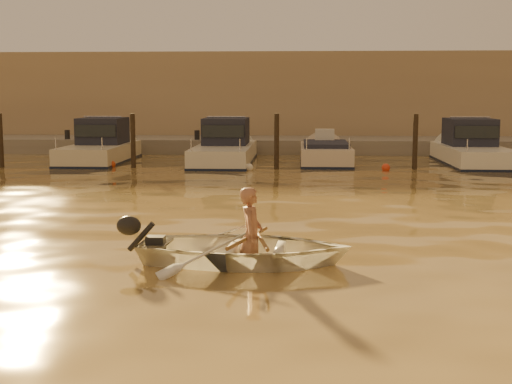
# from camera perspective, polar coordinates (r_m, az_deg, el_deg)

# --- Properties ---
(ground_plane) EXTENTS (160.00, 160.00, 0.00)m
(ground_plane) POSITION_cam_1_polar(r_m,az_deg,el_deg) (12.46, 0.65, -4.75)
(ground_plane) COLOR olive
(ground_plane) RESTS_ON ground
(dinghy) EXTENTS (3.56, 2.64, 0.71)m
(dinghy) POSITION_cam_1_polar(r_m,az_deg,el_deg) (11.55, -0.88, -4.58)
(dinghy) COLOR silver
(dinghy) RESTS_ON ground_plane
(person) EXTENTS (0.40, 0.58, 1.54)m
(person) POSITION_cam_1_polar(r_m,az_deg,el_deg) (11.49, -0.38, -3.44)
(person) COLOR #9D654E
(person) RESTS_ON dinghy
(outboard_motor) EXTENTS (0.92, 0.45, 0.70)m
(outboard_motor) POSITION_cam_1_polar(r_m,az_deg,el_deg) (11.82, -8.12, -4.13)
(outboard_motor) COLOR black
(outboard_motor) RESTS_ON dinghy
(oar_port) EXTENTS (0.38, 2.09, 0.13)m
(oar_port) POSITION_cam_1_polar(r_m,az_deg,el_deg) (11.48, 0.36, -3.70)
(oar_port) COLOR brown
(oar_port) RESTS_ON dinghy
(oar_starboard) EXTENTS (0.54, 2.06, 0.13)m
(oar_starboard) POSITION_cam_1_polar(r_m,az_deg,el_deg) (11.50, -0.63, -3.68)
(oar_starboard) COLOR brown
(oar_starboard) RESTS_ON dinghy
(moored_boat_1) EXTENTS (2.14, 6.41, 1.75)m
(moored_boat_1) POSITION_cam_1_polar(r_m,az_deg,el_deg) (29.33, -12.41, 3.59)
(moored_boat_1) COLOR beige
(moored_boat_1) RESTS_ON ground_plane
(moored_boat_2) EXTENTS (2.17, 7.31, 1.75)m
(moored_boat_2) POSITION_cam_1_polar(r_m,az_deg,el_deg) (28.38, -2.53, 3.63)
(moored_boat_2) COLOR silver
(moored_boat_2) RESTS_ON ground_plane
(moored_boat_3) EXTENTS (1.92, 5.61, 0.95)m
(moored_boat_3) POSITION_cam_1_polar(r_m,az_deg,el_deg) (28.28, 5.56, 2.77)
(moored_boat_3) COLOR beige
(moored_boat_3) RESTS_ON ground_plane
(moored_boat_4) EXTENTS (2.18, 6.75, 1.75)m
(moored_boat_4) POSITION_cam_1_polar(r_m,az_deg,el_deg) (29.03, 16.93, 3.39)
(moored_boat_4) COLOR white
(moored_boat_4) RESTS_ON ground_plane
(piling_0) EXTENTS (0.18, 0.18, 2.20)m
(piling_0) POSITION_cam_1_polar(r_m,az_deg,el_deg) (28.27, -19.74, 3.72)
(piling_0) COLOR #2D2319
(piling_0) RESTS_ON ground_plane
(piling_1) EXTENTS (0.18, 0.18, 2.20)m
(piling_1) POSITION_cam_1_polar(r_m,az_deg,el_deg) (26.71, -9.81, 3.85)
(piling_1) COLOR #2D2319
(piling_1) RESTS_ON ground_plane
(piling_2) EXTENTS (0.18, 0.18, 2.20)m
(piling_2) POSITION_cam_1_polar(r_m,az_deg,el_deg) (26.02, 1.66, 3.86)
(piling_2) COLOR #2D2319
(piling_2) RESTS_ON ground_plane
(piling_3) EXTENTS (0.18, 0.18, 2.20)m
(piling_3) POSITION_cam_1_polar(r_m,az_deg,el_deg) (26.35, 12.61, 3.72)
(piling_3) COLOR #2D2319
(piling_3) RESTS_ON ground_plane
(fender_b) EXTENTS (0.30, 0.30, 0.30)m
(fender_b) POSITION_cam_1_polar(r_m,az_deg,el_deg) (27.07, -11.48, 2.16)
(fender_b) COLOR #C93F17
(fender_b) RESTS_ON ground_plane
(fender_c) EXTENTS (0.30, 0.30, 0.30)m
(fender_c) POSITION_cam_1_polar(r_m,az_deg,el_deg) (25.50, -0.57, 1.97)
(fender_c) COLOR white
(fender_c) RESTS_ON ground_plane
(fender_d) EXTENTS (0.30, 0.30, 0.30)m
(fender_d) POSITION_cam_1_polar(r_m,az_deg,el_deg) (25.84, 10.35, 1.92)
(fender_d) COLOR red
(fender_d) RESTS_ON ground_plane
(quay) EXTENTS (52.00, 4.00, 1.00)m
(quay) POSITION_cam_1_polar(r_m,az_deg,el_deg) (33.75, 2.39, 3.50)
(quay) COLOR gray
(quay) RESTS_ON ground_plane
(waterfront_building) EXTENTS (46.00, 7.00, 4.80)m
(waterfront_building) POSITION_cam_1_polar(r_m,az_deg,el_deg) (39.15, 2.55, 7.40)
(waterfront_building) COLOR #9E8466
(waterfront_building) RESTS_ON quay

